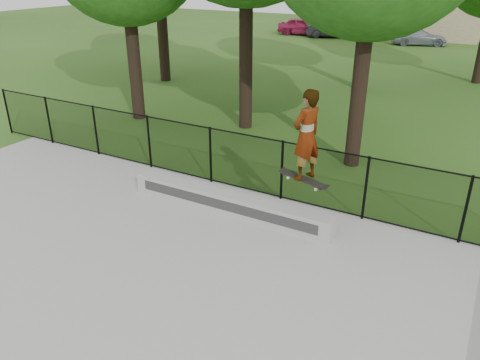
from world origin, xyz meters
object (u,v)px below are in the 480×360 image
Objects in this scene: car_b at (332,29)px; skater_airborne at (307,137)px; grind_ledge at (228,203)px; car_a at (302,26)px; car_c at (419,37)px.

skater_airborne is (9.44, -28.79, 1.57)m from car_b.
car_a is at bearing 109.41° from grind_ledge.
skater_airborne is at bearing -1.34° from grind_ledge.
car_b reaches higher than grind_ledge.
skater_airborne reaches higher than car_b.
car_a is at bearing 112.49° from skater_airborne.
car_c is at bearing 95.54° from skater_airborne.
car_c is at bearing -116.41° from car_b.
grind_ledge is 1.43× the size of car_c.
car_c is at bearing -103.89° from car_a.
car_b is 6.73m from car_c.
car_a reaches higher than car_b.
grind_ledge is at bearing 178.66° from skater_airborne.
grind_ledge is 2.52× the size of skater_airborne.
car_c reaches higher than grind_ledge.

